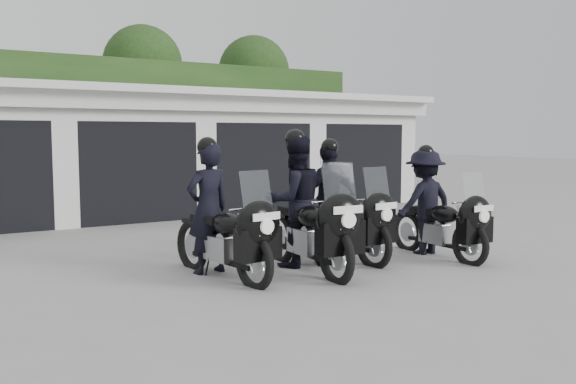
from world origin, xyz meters
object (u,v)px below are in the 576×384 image
police_bike_a (221,220)px  police_bike_b (302,209)px  police_bike_d (432,207)px  police_bike_c (337,206)px

police_bike_a → police_bike_b: (1.21, -0.16, 0.10)m
police_bike_d → police_bike_a: bearing=174.5°
police_bike_a → police_bike_d: 3.53m
police_bike_b → police_bike_c: size_ratio=1.07×
police_bike_b → police_bike_d: police_bike_b is taller
police_bike_b → police_bike_d: bearing=-3.0°
police_bike_b → police_bike_c: (0.92, 0.42, -0.06)m
police_bike_b → police_bike_c: bearing=28.0°
police_bike_a → police_bike_c: police_bike_a is taller
police_bike_b → police_bike_a: bearing=176.2°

